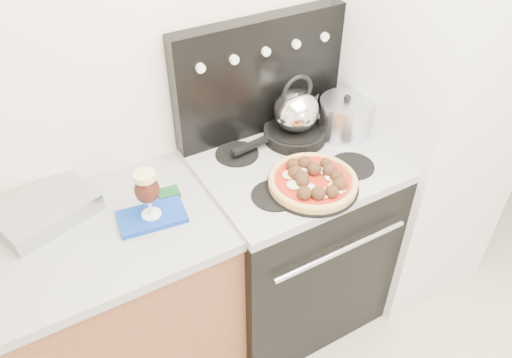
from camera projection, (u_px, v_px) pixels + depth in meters
room_shell at (474, 253)px, 1.19m from camera, size 3.52×3.01×2.52m
base_cabinet at (44, 344)px, 1.93m from camera, size 1.45×0.60×0.86m
countertop at (8, 267)px, 1.64m from camera, size 1.48×0.63×0.04m
stove_body at (289, 242)px, 2.33m from camera, size 0.76×0.65×0.88m
cooktop at (293, 164)px, 2.04m from camera, size 0.76×0.65×0.04m
backguard at (260, 77)px, 2.05m from camera, size 0.76×0.08×0.50m
fridge at (426, 112)px, 2.26m from camera, size 0.64×0.68×1.90m
foil_sheet at (45, 209)px, 1.78m from camera, size 0.39×0.33×0.07m
oven_mitt at (152, 217)px, 1.78m from camera, size 0.25×0.17×0.02m
beer_glass at (148, 194)px, 1.71m from camera, size 0.10×0.10×0.19m
pizza_pan at (312, 186)px, 1.89m from camera, size 0.40×0.40×0.01m
pizza at (313, 180)px, 1.87m from camera, size 0.38×0.38×0.05m
skillet at (295, 134)px, 2.13m from camera, size 0.30×0.30×0.05m
tea_kettle at (296, 108)px, 2.05m from camera, size 0.23×0.23×0.21m
stock_pot at (345, 119)px, 2.12m from camera, size 0.25×0.25×0.16m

